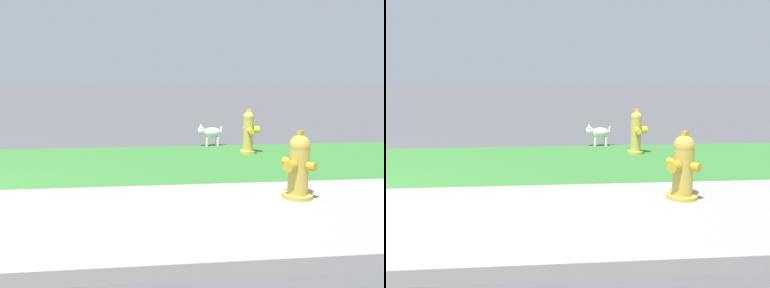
# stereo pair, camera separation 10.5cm
# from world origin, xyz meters

# --- Properties ---
(fire_hydrant_mid_block) EXTENTS (0.32, 0.36, 0.76)m
(fire_hydrant_mid_block) POSITION_xyz_m (4.31, 2.74, 0.36)
(fire_hydrant_mid_block) COLOR gold
(fire_hydrant_mid_block) RESTS_ON ground
(fire_hydrant_at_driveway) EXTENTS (0.37, 0.37, 0.74)m
(fire_hydrant_at_driveway) POSITION_xyz_m (4.25, 0.38, 0.35)
(fire_hydrant_at_driveway) COLOR gold
(fire_hydrant_at_driveway) RESTS_ON ground
(small_white_dog) EXTENTS (0.48, 0.21, 0.42)m
(small_white_dog) POSITION_xyz_m (3.76, 3.46, 0.25)
(small_white_dog) COLOR silver
(small_white_dog) RESTS_ON ground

